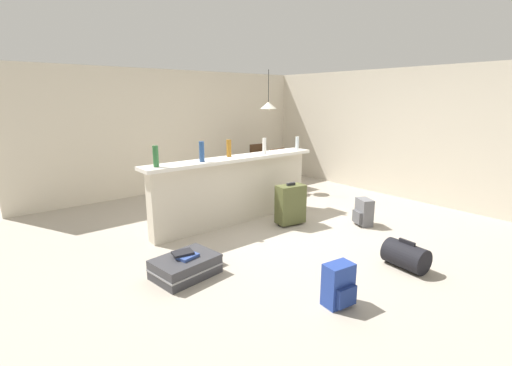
# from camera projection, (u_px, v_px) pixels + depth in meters

# --- Properties ---
(ground_plane) EXTENTS (13.00, 13.00, 0.05)m
(ground_plane) POSITION_uv_depth(u_px,v_px,m) (274.00, 225.00, 5.69)
(ground_plane) COLOR #ADA393
(wall_back) EXTENTS (6.60, 0.10, 2.50)m
(wall_back) POSITION_uv_depth(u_px,v_px,m) (179.00, 131.00, 7.69)
(wall_back) COLOR beige
(wall_back) RESTS_ON ground_plane
(wall_right) EXTENTS (0.10, 6.00, 2.50)m
(wall_right) POSITION_uv_depth(u_px,v_px,m) (374.00, 132.00, 7.49)
(wall_right) COLOR beige
(wall_right) RESTS_ON ground_plane
(partition_half_wall) EXTENTS (2.80, 0.20, 1.00)m
(partition_half_wall) POSITION_uv_depth(u_px,v_px,m) (235.00, 192.00, 5.65)
(partition_half_wall) COLOR beige
(partition_half_wall) RESTS_ON ground_plane
(bar_countertop) EXTENTS (2.96, 0.40, 0.05)m
(bar_countertop) POSITION_uv_depth(u_px,v_px,m) (234.00, 159.00, 5.53)
(bar_countertop) COLOR white
(bar_countertop) RESTS_ON partition_half_wall
(bottle_green) EXTENTS (0.07, 0.07, 0.28)m
(bottle_green) POSITION_uv_depth(u_px,v_px,m) (156.00, 156.00, 4.71)
(bottle_green) COLOR #2D6B38
(bottle_green) RESTS_ON bar_countertop
(bottle_blue) EXTENTS (0.07, 0.07, 0.29)m
(bottle_blue) POSITION_uv_depth(u_px,v_px,m) (202.00, 152.00, 5.10)
(bottle_blue) COLOR #284C89
(bottle_blue) RESTS_ON bar_countertop
(bottle_amber) EXTENTS (0.08, 0.08, 0.26)m
(bottle_amber) POSITION_uv_depth(u_px,v_px,m) (229.00, 148.00, 5.53)
(bottle_amber) COLOR #9E661E
(bottle_amber) RESTS_ON bar_countertop
(bottle_white) EXTENTS (0.06, 0.06, 0.25)m
(bottle_white) POSITION_uv_depth(u_px,v_px,m) (264.00, 146.00, 5.83)
(bottle_white) COLOR silver
(bottle_white) RESTS_ON bar_countertop
(bottle_clear) EXTENTS (0.06, 0.06, 0.24)m
(bottle_clear) POSITION_uv_depth(u_px,v_px,m) (297.00, 143.00, 6.21)
(bottle_clear) COLOR silver
(bottle_clear) RESTS_ON bar_countertop
(dining_table) EXTENTS (1.10, 0.80, 0.74)m
(dining_table) POSITION_uv_depth(u_px,v_px,m) (267.00, 159.00, 7.82)
(dining_table) COLOR #332319
(dining_table) RESTS_ON ground_plane
(dining_chair_near_partition) EXTENTS (0.43, 0.43, 0.93)m
(dining_chair_near_partition) POSITION_uv_depth(u_px,v_px,m) (281.00, 169.00, 7.38)
(dining_chair_near_partition) COLOR #4C331E
(dining_chair_near_partition) RESTS_ON ground_plane
(dining_chair_far_side) EXTENTS (0.44, 0.44, 0.93)m
(dining_chair_far_side) POSITION_uv_depth(u_px,v_px,m) (255.00, 162.00, 8.25)
(dining_chair_far_side) COLOR #4C331E
(dining_chair_far_side) RESTS_ON ground_plane
(pendant_lamp) EXTENTS (0.34, 0.34, 0.83)m
(pendant_lamp) POSITION_uv_depth(u_px,v_px,m) (268.00, 105.00, 7.47)
(pendant_lamp) COLOR black
(suitcase_flat_charcoal) EXTENTS (0.86, 0.58, 0.22)m
(suitcase_flat_charcoal) POSITION_uv_depth(u_px,v_px,m) (186.00, 266.00, 4.01)
(suitcase_flat_charcoal) COLOR #38383D
(suitcase_flat_charcoal) RESTS_ON ground_plane
(suitcase_upright_olive) EXTENTS (0.47, 0.31, 0.67)m
(suitcase_upright_olive) POSITION_uv_depth(u_px,v_px,m) (290.00, 204.00, 5.60)
(suitcase_upright_olive) COLOR #51562D
(suitcase_upright_olive) RESTS_ON ground_plane
(backpack_grey) EXTENTS (0.32, 0.33, 0.42)m
(backpack_grey) POSITION_uv_depth(u_px,v_px,m) (364.00, 213.00, 5.59)
(backpack_grey) COLOR slate
(backpack_grey) RESTS_ON ground_plane
(duffel_bag_black) EXTENTS (0.34, 0.51, 0.34)m
(duffel_bag_black) POSITION_uv_depth(u_px,v_px,m) (406.00, 256.00, 4.19)
(duffel_bag_black) COLOR black
(duffel_bag_black) RESTS_ON ground_plane
(backpack_blue) EXTENTS (0.30, 0.28, 0.42)m
(backpack_blue) POSITION_uv_depth(u_px,v_px,m) (339.00, 286.00, 3.42)
(backpack_blue) COLOR #233D93
(backpack_blue) RESTS_ON ground_plane
(book_stack) EXTENTS (0.27, 0.26, 0.06)m
(book_stack) POSITION_uv_depth(u_px,v_px,m) (185.00, 255.00, 3.98)
(book_stack) COLOR #334C99
(book_stack) RESTS_ON suitcase_flat_charcoal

